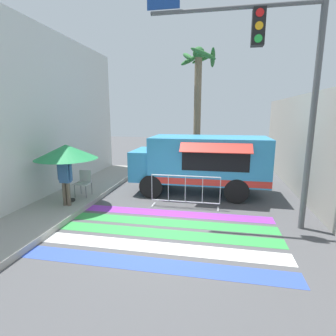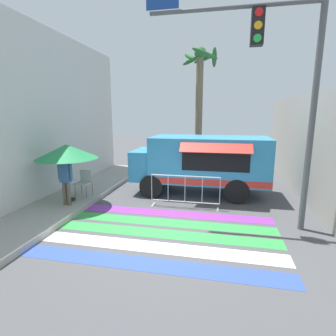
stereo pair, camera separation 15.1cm
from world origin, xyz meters
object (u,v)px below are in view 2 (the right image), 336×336
Objects in this scene: patio_umbrella at (67,152)px; vendor_person at (65,177)px; folding_chair at (85,180)px; food_truck at (199,161)px; barricade_front at (185,192)px; palm_tree at (200,93)px; traffic_signal_pole at (281,71)px.

patio_umbrella is 0.92m from vendor_person.
vendor_person is (-0.02, -1.17, 0.40)m from folding_chair.
food_truck reaches higher than barricade_front.
food_truck is at bearing 28.96° from patio_umbrella.
palm_tree is at bearing 54.75° from folding_chair.
patio_umbrella is 0.88× the size of barricade_front.
patio_umbrella is (-4.36, -2.41, 0.58)m from food_truck.
food_truck is 0.85× the size of traffic_signal_pole.
traffic_signal_pole is 2.98× the size of patio_umbrella.
food_truck is 2.23× the size of barricade_front.
traffic_signal_pole is at bearing -11.12° from folding_chair.
vendor_person is 8.30m from palm_tree.
vendor_person is (0.16, -0.43, -0.80)m from patio_umbrella.
folding_chair is (-6.48, 1.21, -3.55)m from traffic_signal_pole.
food_truck is 2.54× the size of patio_umbrella.
food_truck is 5.01m from patio_umbrella.
traffic_signal_pole is 4.68m from barricade_front.
palm_tree reaches higher than traffic_signal_pole.
food_truck is at bearing 21.29° from folding_chair.
traffic_signal_pole is 7.09m from patio_umbrella.
traffic_signal_pole is at bearing -16.25° from vendor_person.
patio_umbrella is 7.76m from palm_tree.
palm_tree is at bearing 111.87° from traffic_signal_pole.
vendor_person is at bearing 179.61° from traffic_signal_pole.
food_truck is 4.84m from palm_tree.
patio_umbrella is at bearing -122.63° from palm_tree.
traffic_signal_pole reaches higher than folding_chair.
vendor_person is 4.07m from barricade_front.
folding_chair is 0.55× the size of vendor_person.
folding_chair is 7.57m from palm_tree.
food_truck is at bearing 80.63° from barricade_front.
barricade_front is (3.87, -0.13, -0.17)m from folding_chair.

